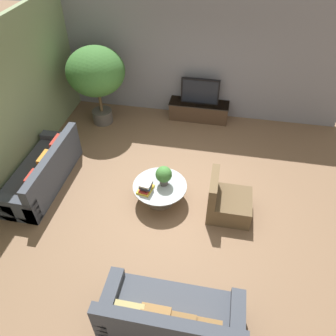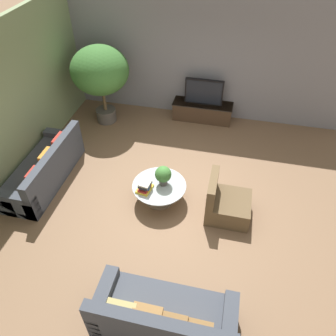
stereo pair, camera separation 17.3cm
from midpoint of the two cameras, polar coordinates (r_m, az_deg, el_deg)
name	(u,v)px [view 1 (the left image)]	position (r m, az deg, el deg)	size (l,w,h in m)	color
ground_plane	(170,197)	(6.62, -0.36, -5.04)	(24.00, 24.00, 0.00)	brown
back_wall_stone	(195,58)	(8.43, 4.07, 18.52)	(7.40, 0.12, 3.00)	gray
side_wall_left	(3,111)	(7.05, -27.39, 8.75)	(0.12, 7.40, 3.00)	gray
media_console	(199,110)	(8.71, 4.80, 9.97)	(1.53, 0.50, 0.47)	#473323
television	(200,91)	(8.43, 5.01, 13.14)	(0.95, 0.13, 0.66)	black
coffee_table	(160,190)	(6.37, -2.19, -3.80)	(1.04, 1.04, 0.40)	#756656
couch_by_wall	(43,172)	(7.21, -21.55, -0.74)	(0.84, 2.17, 0.84)	#3D424C
couch_near_entry	(171,318)	(4.96, -0.64, -24.64)	(1.97, 0.84, 0.84)	#3D424C
armchair_wicker	(227,202)	(6.23, 9.38, -5.93)	(0.80, 0.76, 0.86)	brown
potted_palm_tall	(96,73)	(8.21, -13.07, 15.78)	(1.38, 1.38, 1.97)	#514C47
potted_plant_tabletop	(164,175)	(6.15, -1.55, -1.23)	(0.32, 0.32, 0.41)	#514C47
book_stack	(146,187)	(6.14, -4.71, -3.35)	(0.30, 0.36, 0.20)	gold
remote_black	(163,173)	(6.52, -1.57, -0.86)	(0.04, 0.16, 0.02)	black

